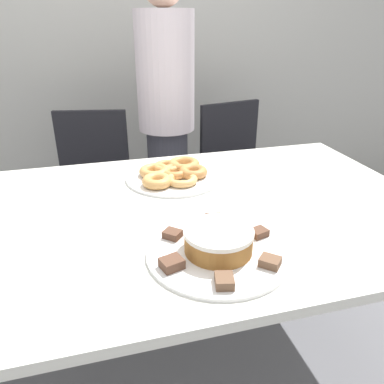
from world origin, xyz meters
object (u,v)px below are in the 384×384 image
plate_cake (218,252)px  frosted_cake (219,240)px  office_chair_right (240,182)px  plate_donuts (174,177)px  person_standing (167,116)px  office_chair_left (93,198)px

plate_cake → frosted_cake: 0.04m
office_chair_right → plate_donuts: (-0.55, -0.64, 0.35)m
frosted_cake → person_standing: bearing=84.7°
office_chair_left → frosted_cake: (0.33, -1.18, 0.39)m
person_standing → office_chair_left: person_standing is taller
person_standing → plate_donuts: 0.70m
office_chair_right → frosted_cake: (-0.55, -1.18, 0.39)m
plate_cake → frosted_cake: (-0.00, 0.00, 0.04)m
plate_cake → frosted_cake: frosted_cake is taller
plate_cake → plate_donuts: 0.54m
person_standing → frosted_cake: (-0.11, -1.22, -0.04)m
plate_donuts → frosted_cake: frosted_cake is taller
office_chair_left → office_chair_right: (0.88, -0.00, 0.00)m
office_chair_left → office_chair_right: same height
plate_cake → frosted_cake: size_ratio=2.09×
office_chair_left → frosted_cake: 1.28m
person_standing → office_chair_right: person_standing is taller
person_standing → plate_cake: person_standing is taller
person_standing → office_chair_right: bearing=-6.0°
plate_cake → plate_donuts: bearing=89.8°
office_chair_left → frosted_cake: office_chair_left is taller
frosted_cake → plate_donuts: bearing=89.8°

